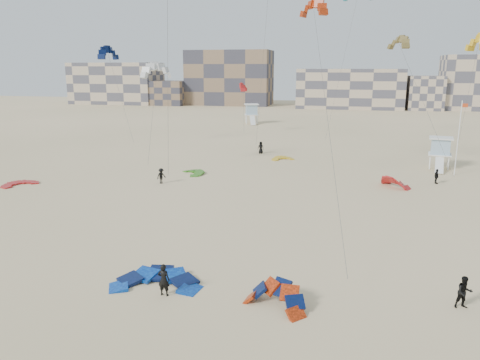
% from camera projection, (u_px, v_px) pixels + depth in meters
% --- Properties ---
extents(ground, '(320.00, 320.00, 0.00)m').
position_uv_depth(ground, '(147.00, 287.00, 27.09)').
color(ground, beige).
rests_on(ground, ground).
extents(kite_ground_blue, '(5.55, 5.77, 1.83)m').
position_uv_depth(kite_ground_blue, '(156.00, 285.00, 27.39)').
color(kite_ground_blue, blue).
rests_on(kite_ground_blue, ground).
extents(kite_ground_orange, '(4.46, 4.49, 3.36)m').
position_uv_depth(kite_ground_orange, '(275.00, 307.00, 24.88)').
color(kite_ground_orange, '#FF3D10').
rests_on(kite_ground_orange, ground).
extents(kite_ground_red, '(4.96, 4.90, 0.62)m').
position_uv_depth(kite_ground_red, '(20.00, 185.00, 50.69)').
color(kite_ground_red, red).
rests_on(kite_ground_red, ground).
extents(kite_ground_green, '(4.71, 4.66, 1.07)m').
position_uv_depth(kite_ground_green, '(194.00, 174.00, 56.04)').
color(kite_ground_green, '#37811D').
rests_on(kite_ground_green, ground).
extents(kite_ground_red_far, '(4.95, 4.94, 3.48)m').
position_uv_depth(kite_ground_red_far, '(395.00, 187.00, 49.85)').
color(kite_ground_red_far, red).
rests_on(kite_ground_red_far, ground).
extents(kite_ground_yellow, '(4.06, 4.12, 1.19)m').
position_uv_depth(kite_ground_yellow, '(283.00, 160.00, 64.66)').
color(kite_ground_yellow, gold).
rests_on(kite_ground_yellow, ground).
extents(kitesurfer_main, '(0.69, 0.46, 1.87)m').
position_uv_depth(kitesurfer_main, '(164.00, 280.00, 25.92)').
color(kitesurfer_main, black).
rests_on(kitesurfer_main, ground).
extents(kitesurfer_b, '(1.00, 0.87, 1.78)m').
position_uv_depth(kitesurfer_b, '(464.00, 292.00, 24.56)').
color(kitesurfer_b, black).
rests_on(kitesurfer_b, ground).
extents(kitesurfer_c, '(1.12, 1.26, 1.69)m').
position_uv_depth(kitesurfer_c, '(161.00, 176.00, 51.17)').
color(kitesurfer_c, black).
rests_on(kitesurfer_c, ground).
extents(kitesurfer_d, '(0.59, 1.02, 1.64)m').
position_uv_depth(kitesurfer_d, '(437.00, 176.00, 51.05)').
color(kitesurfer_d, black).
rests_on(kitesurfer_d, ground).
extents(kitesurfer_e, '(0.89, 0.60, 1.76)m').
position_uv_depth(kitesurfer_e, '(261.00, 148.00, 69.07)').
color(kitesurfer_e, black).
rests_on(kitesurfer_e, ground).
extents(kite_fly_orange, '(7.29, 31.83, 18.76)m').
position_uv_depth(kite_fly_orange, '(314.00, 10.00, 50.70)').
color(kite_fly_orange, '#FF3D10').
rests_on(kite_fly_orange, ground).
extents(kite_fly_grey, '(5.10, 5.14, 12.32)m').
position_uv_depth(kite_fly_grey, '(156.00, 72.00, 56.12)').
color(kite_fly_grey, white).
rests_on(kite_fly_grey, ground).
extents(kite_fly_olive, '(8.25, 7.51, 15.29)m').
position_uv_depth(kite_fly_olive, '(399.00, 44.00, 53.30)').
color(kite_fly_olive, brown).
rests_on(kite_fly_olive, ground).
extents(kite_fly_yellow, '(5.33, 9.41, 16.11)m').
position_uv_depth(kite_fly_yellow, '(478.00, 44.00, 62.93)').
color(kite_fly_yellow, gold).
rests_on(kite_fly_yellow, ground).
extents(kite_fly_navy, '(5.85, 4.41, 14.66)m').
position_uv_depth(kite_fly_navy, '(108.00, 54.00, 71.38)').
color(kite_fly_navy, '#091348').
rests_on(kite_fly_navy, ground).
extents(kite_fly_red, '(3.59, 6.89, 9.02)m').
position_uv_depth(kite_fly_red, '(243.00, 88.00, 87.94)').
color(kite_fly_red, red).
rests_on(kite_fly_red, ground).
extents(lifeguard_tower_near, '(3.14, 5.57, 3.93)m').
position_uv_depth(lifeguard_tower_near, '(440.00, 153.00, 58.66)').
color(lifeguard_tower_near, white).
rests_on(lifeguard_tower_near, ground).
extents(lifeguard_tower_far, '(3.90, 6.46, 4.40)m').
position_uv_depth(lifeguard_tower_far, '(251.00, 114.00, 105.90)').
color(lifeguard_tower_far, white).
rests_on(lifeguard_tower_far, ground).
extents(flagpole, '(0.71, 0.11, 8.74)m').
position_uv_depth(flagpole, '(459.00, 137.00, 54.17)').
color(flagpole, white).
rests_on(flagpole, ground).
extents(condo_west_a, '(30.00, 15.00, 14.00)m').
position_uv_depth(condo_west_a, '(117.00, 83.00, 164.16)').
color(condo_west_a, '#BFA88C').
rests_on(condo_west_a, ground).
extents(condo_west_b, '(28.00, 14.00, 18.00)m').
position_uv_depth(condo_west_b, '(230.00, 78.00, 158.47)').
color(condo_west_b, '#7D634B').
rests_on(condo_west_b, ground).
extents(condo_mid, '(32.00, 16.00, 12.00)m').
position_uv_depth(condo_mid, '(350.00, 88.00, 146.38)').
color(condo_mid, '#BFA88C').
rests_on(condo_mid, ground).
extents(condo_fill_left, '(12.00, 10.00, 8.00)m').
position_uv_depth(condo_fill_left, '(168.00, 93.00, 158.47)').
color(condo_fill_left, '#7D634B').
rests_on(condo_fill_left, ground).
extents(condo_fill_right, '(10.00, 10.00, 10.00)m').
position_uv_depth(condo_fill_right, '(425.00, 93.00, 139.77)').
color(condo_fill_right, '#BFA88C').
rests_on(condo_fill_right, ground).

